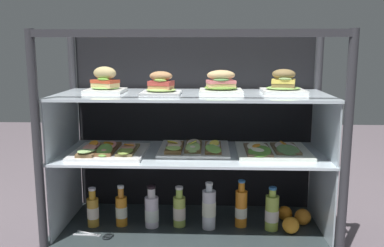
{
  "coord_description": "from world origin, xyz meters",
  "views": [
    {
      "loc": [
        0.08,
        -1.95,
        0.91
      ],
      "look_at": [
        0.0,
        0.0,
        0.55
      ],
      "focal_mm": 38.97,
      "sensor_mm": 36.0,
      "label": 1
    }
  ],
  "objects_px": {
    "juice_bottle_front_left_end": "(241,207)",
    "orange_fruit_rolled_forward": "(291,225)",
    "juice_bottle_front_middle": "(272,212)",
    "kitchen_scissors": "(103,236)",
    "open_sandwich_tray_far_right": "(272,150)",
    "orange_fruit_beside_bottles": "(285,213)",
    "juice_bottle_tucked_behind": "(93,211)",
    "juice_bottle_back_center": "(179,210)",
    "open_sandwich_tray_mid_left": "(108,150)",
    "plated_roll_sandwich_near_right_corner": "(283,85)",
    "open_sandwich_tray_far_left": "(194,148)",
    "juice_bottle_front_right_end": "(152,211)",
    "juice_bottle_back_right": "(209,208)",
    "plated_roll_sandwich_mid_right": "(221,85)",
    "plated_roll_sandwich_left_of_center": "(161,86)",
    "orange_fruit_near_left_post": "(303,217)",
    "plated_roll_sandwich_center": "(105,83)",
    "juice_bottle_front_second": "(121,210)"
  },
  "relations": [
    {
      "from": "open_sandwich_tray_mid_left",
      "to": "orange_fruit_rolled_forward",
      "type": "bearing_deg",
      "value": -1.46
    },
    {
      "from": "orange_fruit_rolled_forward",
      "to": "juice_bottle_front_second",
      "type": "bearing_deg",
      "value": 176.08
    },
    {
      "from": "juice_bottle_front_second",
      "to": "juice_bottle_front_left_end",
      "type": "relative_size",
      "value": 0.87
    },
    {
      "from": "kitchen_scissors",
      "to": "open_sandwich_tray_mid_left",
      "type": "bearing_deg",
      "value": 79.55
    },
    {
      "from": "plated_roll_sandwich_left_of_center",
      "to": "juice_bottle_back_center",
      "type": "bearing_deg",
      "value": 17.0
    },
    {
      "from": "juice_bottle_front_second",
      "to": "juice_bottle_back_center",
      "type": "bearing_deg",
      "value": 0.92
    },
    {
      "from": "plated_roll_sandwich_mid_right",
      "to": "open_sandwich_tray_far_left",
      "type": "relative_size",
      "value": 0.6
    },
    {
      "from": "plated_roll_sandwich_center",
      "to": "plated_roll_sandwich_left_of_center",
      "type": "bearing_deg",
      "value": -14.83
    },
    {
      "from": "open_sandwich_tray_far_left",
      "to": "open_sandwich_tray_far_right",
      "type": "bearing_deg",
      "value": -4.28
    },
    {
      "from": "juice_bottle_front_left_end",
      "to": "orange_fruit_rolled_forward",
      "type": "height_order",
      "value": "juice_bottle_front_left_end"
    },
    {
      "from": "juice_bottle_back_right",
      "to": "juice_bottle_front_middle",
      "type": "bearing_deg",
      "value": -0.41
    },
    {
      "from": "juice_bottle_tucked_behind",
      "to": "kitchen_scissors",
      "type": "bearing_deg",
      "value": -56.88
    },
    {
      "from": "open_sandwich_tray_mid_left",
      "to": "juice_bottle_front_left_end",
      "type": "bearing_deg",
      "value": 4.8
    },
    {
      "from": "open_sandwich_tray_far_right",
      "to": "kitchen_scissors",
      "type": "bearing_deg",
      "value": -170.18
    },
    {
      "from": "plated_roll_sandwich_left_of_center",
      "to": "orange_fruit_near_left_post",
      "type": "bearing_deg",
      "value": 5.21
    },
    {
      "from": "open_sandwich_tray_mid_left",
      "to": "kitchen_scissors",
      "type": "xyz_separation_m",
      "value": [
        -0.02,
        -0.1,
        -0.39
      ]
    },
    {
      "from": "plated_roll_sandwich_near_right_corner",
      "to": "open_sandwich_tray_far_left",
      "type": "xyz_separation_m",
      "value": [
        -0.43,
        -0.03,
        -0.3
      ]
    },
    {
      "from": "plated_roll_sandwich_mid_right",
      "to": "orange_fruit_near_left_post",
      "type": "relative_size",
      "value": 2.51
    },
    {
      "from": "open_sandwich_tray_far_right",
      "to": "juice_bottle_back_right",
      "type": "height_order",
      "value": "open_sandwich_tray_far_right"
    },
    {
      "from": "orange_fruit_rolled_forward",
      "to": "kitchen_scissors",
      "type": "bearing_deg",
      "value": -175.18
    },
    {
      "from": "juice_bottle_front_second",
      "to": "orange_fruit_near_left_post",
      "type": "height_order",
      "value": "juice_bottle_front_second"
    },
    {
      "from": "open_sandwich_tray_far_right",
      "to": "juice_bottle_front_left_end",
      "type": "bearing_deg",
      "value": 174.69
    },
    {
      "from": "juice_bottle_tucked_behind",
      "to": "juice_bottle_front_left_end",
      "type": "distance_m",
      "value": 0.73
    },
    {
      "from": "juice_bottle_back_center",
      "to": "kitchen_scissors",
      "type": "xyz_separation_m",
      "value": [
        -0.35,
        -0.14,
        -0.08
      ]
    },
    {
      "from": "juice_bottle_tucked_behind",
      "to": "kitchen_scissors",
      "type": "xyz_separation_m",
      "value": [
        0.08,
        -0.12,
        -0.08
      ]
    },
    {
      "from": "kitchen_scissors",
      "to": "orange_fruit_beside_bottles",
      "type": "bearing_deg",
      "value": 14.38
    },
    {
      "from": "juice_bottle_front_middle",
      "to": "orange_fruit_rolled_forward",
      "type": "bearing_deg",
      "value": -23.78
    },
    {
      "from": "juice_bottle_tucked_behind",
      "to": "orange_fruit_beside_bottles",
      "type": "xyz_separation_m",
      "value": [
        0.96,
        0.11,
        -0.04
      ]
    },
    {
      "from": "juice_bottle_back_right",
      "to": "orange_fruit_rolled_forward",
      "type": "distance_m",
      "value": 0.4
    },
    {
      "from": "open_sandwich_tray_mid_left",
      "to": "juice_bottle_front_left_end",
      "type": "distance_m",
      "value": 0.71
    },
    {
      "from": "juice_bottle_front_middle",
      "to": "orange_fruit_near_left_post",
      "type": "distance_m",
      "value": 0.18
    },
    {
      "from": "juice_bottle_back_center",
      "to": "juice_bottle_front_middle",
      "type": "height_order",
      "value": "juice_bottle_front_middle"
    },
    {
      "from": "orange_fruit_near_left_post",
      "to": "orange_fruit_rolled_forward",
      "type": "distance_m",
      "value": 0.13
    },
    {
      "from": "juice_bottle_front_middle",
      "to": "plated_roll_sandwich_center",
      "type": "bearing_deg",
      "value": 174.85
    },
    {
      "from": "plated_roll_sandwich_near_right_corner",
      "to": "juice_bottle_front_right_end",
      "type": "bearing_deg",
      "value": -173.59
    },
    {
      "from": "juice_bottle_front_middle",
      "to": "orange_fruit_rolled_forward",
      "type": "distance_m",
      "value": 0.1
    },
    {
      "from": "juice_bottle_front_middle",
      "to": "orange_fruit_near_left_post",
      "type": "bearing_deg",
      "value": 20.83
    },
    {
      "from": "plated_roll_sandwich_left_of_center",
      "to": "kitchen_scissors",
      "type": "bearing_deg",
      "value": -157.64
    },
    {
      "from": "juice_bottle_back_center",
      "to": "juice_bottle_tucked_behind",
      "type": "bearing_deg",
      "value": -177.42
    },
    {
      "from": "juice_bottle_tucked_behind",
      "to": "orange_fruit_near_left_post",
      "type": "relative_size",
      "value": 2.44
    },
    {
      "from": "open_sandwich_tray_mid_left",
      "to": "open_sandwich_tray_far_left",
      "type": "relative_size",
      "value": 1.0
    },
    {
      "from": "juice_bottle_front_middle",
      "to": "kitchen_scissors",
      "type": "distance_m",
      "value": 0.81
    },
    {
      "from": "open_sandwich_tray_mid_left",
      "to": "juice_bottle_tucked_behind",
      "type": "xyz_separation_m",
      "value": [
        -0.09,
        0.02,
        -0.31
      ]
    },
    {
      "from": "juice_bottle_tucked_behind",
      "to": "plated_roll_sandwich_mid_right",
      "type": "bearing_deg",
      "value": 5.58
    },
    {
      "from": "open_sandwich_tray_far_right",
      "to": "orange_fruit_beside_bottles",
      "type": "relative_size",
      "value": 4.64
    },
    {
      "from": "open_sandwich_tray_mid_left",
      "to": "kitchen_scissors",
      "type": "height_order",
      "value": "open_sandwich_tray_mid_left"
    },
    {
      "from": "juice_bottle_front_right_end",
      "to": "kitchen_scissors",
      "type": "relative_size",
      "value": 1.07
    },
    {
      "from": "orange_fruit_beside_bottles",
      "to": "plated_roll_sandwich_mid_right",
      "type": "bearing_deg",
      "value": -171.66
    },
    {
      "from": "juice_bottle_front_second",
      "to": "kitchen_scissors",
      "type": "xyz_separation_m",
      "value": [
        -0.06,
        -0.13,
        -0.08
      ]
    },
    {
      "from": "open_sandwich_tray_far_right",
      "to": "juice_bottle_front_right_end",
      "type": "distance_m",
      "value": 0.66
    }
  ]
}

